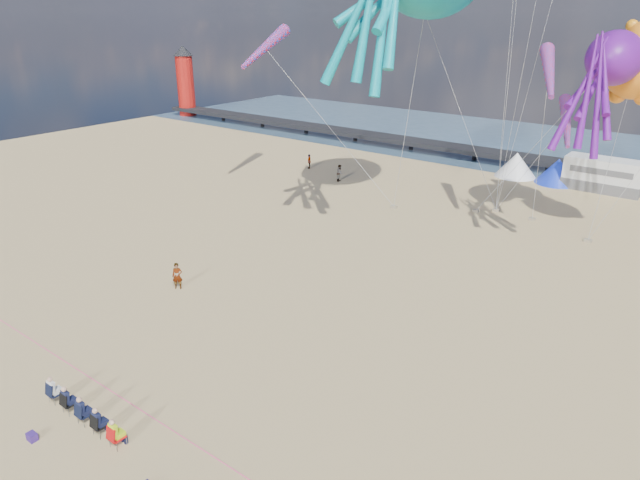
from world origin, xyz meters
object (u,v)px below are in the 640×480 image
(cooler_purple, at_px, (32,437))
(tent_blue, at_px, (558,171))
(kite_octopus_purple, at_px, (615,58))
(windsock_mid, at_px, (549,72))
(windsock_left, at_px, (265,48))
(tent_white, at_px, (516,165))
(beachgoer_1, at_px, (340,173))
(spectator_row, at_px, (84,409))
(motorhome_0, at_px, (603,175))
(sandbag_e, at_px, (496,210))
(beachgoer_3, at_px, (309,161))
(standing_person, at_px, (177,276))
(sandbag_c, at_px, (588,241))
(sandbag_d, at_px, (532,219))
(windsock_right, at_px, (566,122))
(kite_teddy_orange, at_px, (635,71))
(sandbag_a, at_px, (394,207))
(lighthouse, at_px, (186,86))
(sandbag_b, at_px, (476,211))

(cooler_purple, bearing_deg, tent_blue, 83.63)
(kite_octopus_purple, distance_m, windsock_mid, 4.24)
(windsock_left, height_order, windsock_mid, windsock_left)
(tent_white, relative_size, tent_blue, 1.00)
(beachgoer_1, xyz_separation_m, windsock_mid, (19.36, -3.57, 10.86))
(kite_octopus_purple, bearing_deg, cooler_purple, -117.78)
(tent_blue, bearing_deg, spectator_row, -95.72)
(motorhome_0, xyz_separation_m, sandbag_e, (-5.43, -11.53, -1.39))
(cooler_purple, bearing_deg, beachgoer_3, 113.64)
(standing_person, bearing_deg, kite_octopus_purple, 12.93)
(beachgoer_1, xyz_separation_m, kite_octopus_purple, (22.70, -1.10, 11.74))
(beachgoer_3, relative_size, windsock_mid, 0.25)
(tent_white, distance_m, windsock_left, 27.19)
(standing_person, bearing_deg, spectator_row, -98.52)
(spectator_row, xyz_separation_m, beachgoer_3, (-17.61, 36.72, 0.10))
(windsock_left, bearing_deg, cooler_purple, -76.12)
(sandbag_e, bearing_deg, sandbag_c, -17.92)
(tent_blue, distance_m, beachgoer_1, 20.80)
(tent_blue, height_order, sandbag_d, tent_blue)
(tent_white, height_order, windsock_right, windsock_right)
(tent_blue, height_order, spectator_row, tent_blue)
(kite_teddy_orange, bearing_deg, windsock_mid, -142.57)
(sandbag_a, distance_m, windsock_left, 17.10)
(lighthouse, height_order, windsock_right, windsock_right)
(standing_person, xyz_separation_m, kite_octopus_purple, (16.95, 23.55, 11.74))
(beachgoer_1, relative_size, windsock_mid, 0.27)
(spectator_row, height_order, sandbag_d, spectator_row)
(lighthouse, xyz_separation_m, sandbag_a, (49.41, -19.95, -4.39))
(beachgoer_1, distance_m, windsock_left, 13.91)
(tent_white, height_order, sandbag_d, tent_white)
(tent_blue, xyz_separation_m, kite_octopus_purple, (5.74, -13.14, 11.35))
(cooler_purple, distance_m, windsock_right, 37.64)
(tent_blue, relative_size, beachgoer_3, 2.68)
(cooler_purple, relative_size, sandbag_c, 0.80)
(cooler_purple, height_order, beachgoer_3, beachgoer_3)
(standing_person, height_order, sandbag_c, standing_person)
(beachgoer_1, xyz_separation_m, beachgoer_3, (-5.34, 1.97, -0.07))
(tent_blue, height_order, sandbag_b, tent_blue)
(tent_white, relative_size, spectator_row, 0.66)
(sandbag_c, bearing_deg, windsock_right, 159.21)
(beachgoer_1, distance_m, sandbag_c, 23.42)
(lighthouse, height_order, sandbag_a, lighthouse)
(sandbag_e, bearing_deg, beachgoer_3, 176.01)
(lighthouse, height_order, tent_blue, lighthouse)
(kite_teddy_orange, bearing_deg, beachgoer_3, 166.75)
(spectator_row, xyz_separation_m, sandbag_b, (2.03, 34.09, -0.54))
(tent_white, xyz_separation_m, kite_teddy_orange, (10.66, -10.61, 10.40))
(motorhome_0, bearing_deg, sandbag_a, -128.29)
(motorhome_0, bearing_deg, sandbag_c, -80.44)
(windsock_left, bearing_deg, sandbag_d, 5.70)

